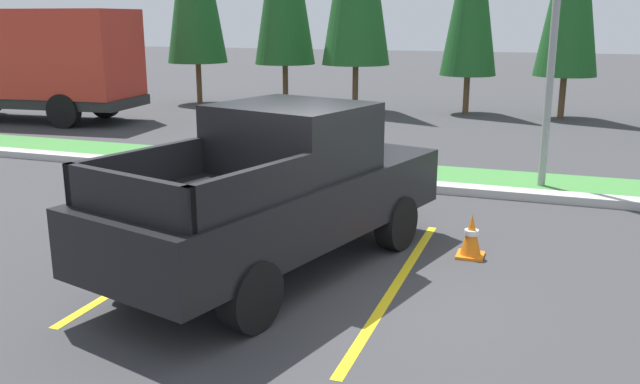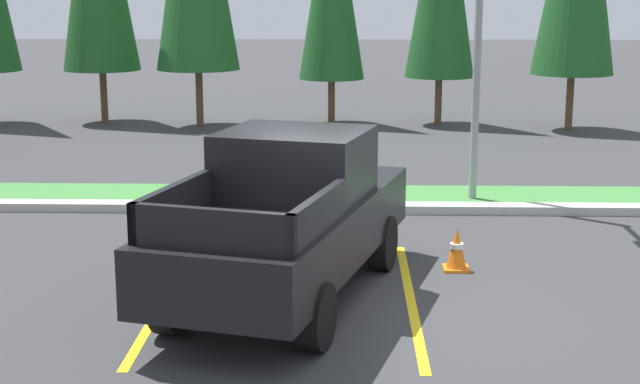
{
  "view_description": "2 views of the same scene",
  "coord_description": "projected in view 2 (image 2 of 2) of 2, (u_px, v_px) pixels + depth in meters",
  "views": [
    {
      "loc": [
        2.32,
        -7.18,
        3.14
      ],
      "look_at": [
        -0.79,
        1.61,
        0.72
      ],
      "focal_mm": 37.72,
      "sensor_mm": 36.0,
      "label": 1
    },
    {
      "loc": [
        -0.15,
        -10.96,
        3.86
      ],
      "look_at": [
        -0.51,
        1.3,
        1.16
      ],
      "focal_mm": 52.65,
      "sensor_mm": 36.0,
      "label": 2
    }
  ],
  "objects": [
    {
      "name": "ground_plane",
      "position": [
        358.0,
        307.0,
        11.52
      ],
      "size": [
        120.0,
        120.0,
        0.0
      ],
      "primitive_type": "plane",
      "color": "#38383A"
    },
    {
      "name": "parking_line_near",
      "position": [
        166.0,
        296.0,
        11.92
      ],
      "size": [
        0.12,
        4.8,
        0.01
      ],
      "primitive_type": "cube",
      "color": "yellow",
      "rests_on": "ground"
    },
    {
      "name": "parking_line_far",
      "position": [
        410.0,
        299.0,
        11.83
      ],
      "size": [
        0.12,
        4.8,
        0.01
      ],
      "primitive_type": "cube",
      "color": "yellow",
      "rests_on": "ground"
    },
    {
      "name": "curb_strip",
      "position": [
        355.0,
        208.0,
        16.39
      ],
      "size": [
        56.0,
        0.4,
        0.15
      ],
      "primitive_type": "cube",
      "color": "#B2B2AD",
      "rests_on": "ground"
    },
    {
      "name": "grass_median",
      "position": [
        355.0,
        196.0,
        17.47
      ],
      "size": [
        56.0,
        1.8,
        0.06
      ],
      "primitive_type": "cube",
      "color": "#42843D",
      "rests_on": "ground"
    },
    {
      "name": "pickup_truck_main",
      "position": [
        289.0,
        217.0,
        11.7
      ],
      "size": [
        3.22,
        5.53,
        2.1
      ],
      "color": "black",
      "rests_on": "ground"
    },
    {
      "name": "street_light",
      "position": [
        481.0,
        4.0,
        16.29
      ],
      "size": [
        0.24,
        1.49,
        6.05
      ],
      "color": "gray",
      "rests_on": "ground"
    },
    {
      "name": "traffic_cone",
      "position": [
        457.0,
        250.0,
        12.99
      ],
      "size": [
        0.36,
        0.36,
        0.6
      ],
      "color": "orange",
      "rests_on": "ground"
    }
  ]
}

